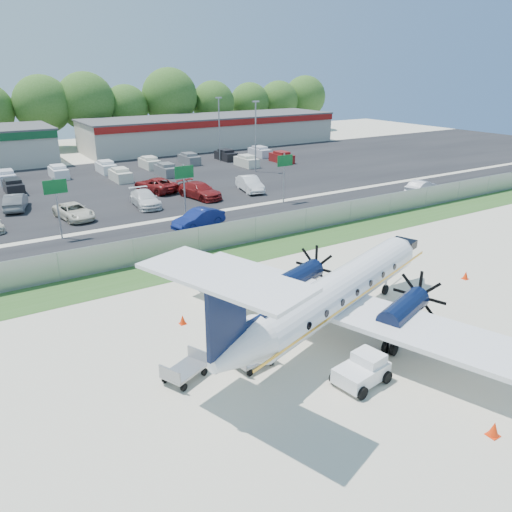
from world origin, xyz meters
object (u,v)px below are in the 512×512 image
pushback_tug (363,370)px  baggage_cart_near (185,370)px  aircraft (337,292)px  baggage_cart_far (253,357)px

pushback_tug → baggage_cart_near: size_ratio=1.13×
aircraft → baggage_cart_near: aircraft is taller
pushback_tug → baggage_cart_far: (-3.41, 3.62, -0.17)m
pushback_tug → aircraft: bearing=65.5°
baggage_cart_far → aircraft: bearing=4.5°
baggage_cart_far → baggage_cart_near: bearing=166.6°
aircraft → pushback_tug: (-1.84, -4.03, -1.72)m
aircraft → pushback_tug: size_ratio=7.60×
aircraft → baggage_cart_near: (-8.38, 0.33, -1.85)m
aircraft → baggage_cart_far: aircraft is taller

